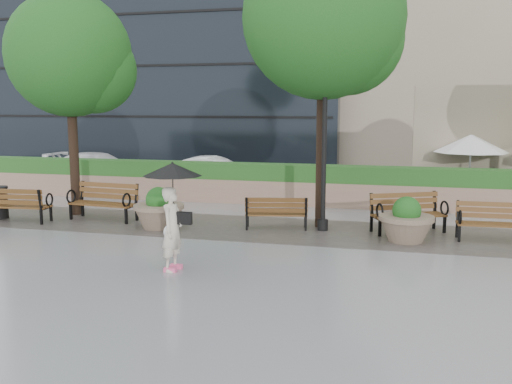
% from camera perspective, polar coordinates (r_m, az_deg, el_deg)
% --- Properties ---
extents(ground, '(100.00, 100.00, 0.00)m').
position_cam_1_polar(ground, '(12.76, -4.89, -6.38)').
color(ground, gray).
rests_on(ground, ground).
extents(cobble_strip, '(28.00, 3.20, 0.01)m').
position_cam_1_polar(cobble_strip, '(15.54, -1.27, -3.59)').
color(cobble_strip, '#383330').
rests_on(cobble_strip, ground).
extents(hedge_wall, '(24.00, 0.80, 1.35)m').
position_cam_1_polar(hedge_wall, '(19.25, 1.90, 0.78)').
color(hedge_wall, '#9B7A64').
rests_on(hedge_wall, ground).
extents(asphalt_street, '(40.00, 7.00, 0.00)m').
position_cam_1_polar(asphalt_street, '(23.23, 4.01, 0.48)').
color(asphalt_street, black).
rests_on(asphalt_street, ground).
extents(bench_0, '(1.90, 0.88, 0.99)m').
position_cam_1_polar(bench_0, '(17.62, -22.74, -1.85)').
color(bench_0, brown).
rests_on(bench_0, ground).
extents(bench_1, '(2.05, 0.99, 1.06)m').
position_cam_1_polar(bench_1, '(17.10, -14.99, -1.70)').
color(bench_1, brown).
rests_on(bench_1, ground).
extents(bench_2, '(1.75, 0.97, 0.89)m').
position_cam_1_polar(bench_2, '(15.36, 2.05, -2.76)').
color(bench_2, brown).
rests_on(bench_2, ground).
extents(bench_3, '(2.03, 1.52, 1.02)m').
position_cam_1_polar(bench_3, '(15.43, 14.93, -2.84)').
color(bench_3, brown).
rests_on(bench_3, ground).
extents(bench_4, '(1.79, 0.76, 0.94)m').
position_cam_1_polar(bench_4, '(15.12, 22.71, -3.55)').
color(bench_4, brown).
rests_on(bench_4, ground).
extents(planter_left, '(1.35, 1.35, 1.14)m').
position_cam_1_polar(planter_left, '(15.62, -9.68, -2.01)').
color(planter_left, '#7F6B56').
rests_on(planter_left, ground).
extents(planter_right, '(1.33, 1.33, 1.12)m').
position_cam_1_polar(planter_right, '(14.38, 14.79, -3.13)').
color(planter_right, '#7F6B56').
rests_on(planter_right, ground).
extents(lamppost, '(0.28, 0.28, 4.20)m').
position_cam_1_polar(lamppost, '(15.03, 6.81, 3.07)').
color(lamppost, black).
rests_on(lamppost, ground).
extents(tree_0, '(3.69, 3.63, 6.59)m').
position_cam_1_polar(tree_0, '(17.99, -17.62, 12.56)').
color(tree_0, black).
rests_on(tree_0, ground).
extents(tree_1, '(4.24, 4.24, 7.68)m').
position_cam_1_polar(tree_1, '(15.62, 7.38, 16.36)').
color(tree_1, black).
rests_on(tree_1, ground).
extents(patio_umb_white, '(2.50, 2.50, 2.30)m').
position_cam_1_polar(patio_umb_white, '(20.97, 20.71, 4.52)').
color(patio_umb_white, black).
rests_on(patio_umb_white, ground).
extents(car_left, '(4.48, 1.84, 1.30)m').
position_cam_1_polar(car_left, '(25.36, -15.44, 2.35)').
color(car_left, white).
rests_on(car_left, ground).
extents(car_right, '(3.94, 1.49, 1.28)m').
position_cam_1_polar(car_right, '(22.73, -4.19, 1.92)').
color(car_right, white).
rests_on(car_right, ground).
extents(pedestrian, '(1.18, 1.18, 2.17)m').
position_cam_1_polar(pedestrian, '(11.49, -8.34, -1.37)').
color(pedestrian, beige).
rests_on(pedestrian, ground).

